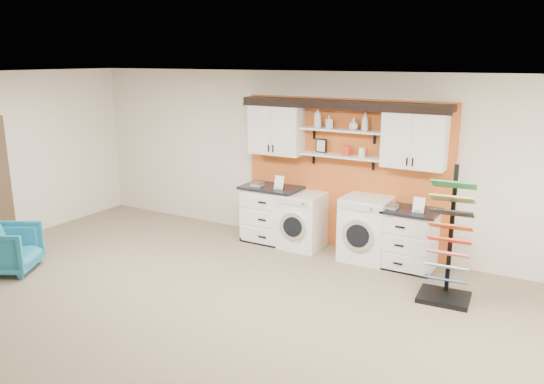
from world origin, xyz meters
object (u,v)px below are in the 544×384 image
Objects in this scene: armchair at (9,249)px; washer at (303,220)px; sample_rack at (447,259)px; base_cabinet_right at (405,238)px; dryer at (366,229)px; base_cabinet_left at (272,214)px.

washer is at bearing -76.21° from armchair.
washer is at bearing 157.55° from sample_rack.
base_cabinet_right is 0.61m from dryer.
dryer reaches higher than washer.
armchair is at bearing -130.81° from base_cabinet_left.
sample_rack is at bearing -98.27° from armchair.
sample_rack reaches higher than washer.
dryer is 5.22m from armchair.
armchair is at bearing -144.72° from dryer.
washer is 2.58m from sample_rack.
base_cabinet_right is at bearing 0.32° from dryer.
sample_rack is at bearing -46.71° from base_cabinet_right.
base_cabinet_left is 2.26m from base_cabinet_right.
sample_rack reaches higher than dryer.
armchair is (-4.87, -3.02, -0.11)m from base_cabinet_right.
base_cabinet_left is 0.58m from washer.
base_cabinet_left is 0.99× the size of dryer.
base_cabinet_right is 1.68m from washer.
base_cabinet_right is at bearing -87.82° from armchair.
base_cabinet_left reaches higher than washer.
dryer is 1.31× the size of armchair.
sample_rack is (3.03, -0.82, 0.07)m from base_cabinet_left.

